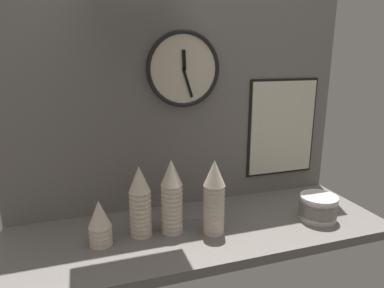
# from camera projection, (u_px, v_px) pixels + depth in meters

# --- Properties ---
(ground_plane) EXTENTS (1.60, 0.56, 0.04)m
(ground_plane) POSITION_uv_depth(u_px,v_px,m) (200.00, 231.00, 1.46)
(ground_plane) COLOR slate
(wall_tiled_back) EXTENTS (1.60, 0.03, 1.05)m
(wall_tiled_back) POSITION_uv_depth(u_px,v_px,m) (182.00, 96.00, 1.57)
(wall_tiled_back) COLOR slate
(wall_tiled_back) RESTS_ON ground_plane
(cup_stack_left) EXTENTS (0.09, 0.09, 0.18)m
(cup_stack_left) POSITION_uv_depth(u_px,v_px,m) (100.00, 223.00, 1.30)
(cup_stack_left) COLOR beige
(cup_stack_left) RESTS_ON ground_plane
(cup_stack_center_left) EXTENTS (0.09, 0.09, 0.29)m
(cup_stack_center_left) POSITION_uv_depth(u_px,v_px,m) (140.00, 201.00, 1.36)
(cup_stack_center_left) COLOR beige
(cup_stack_center_left) RESTS_ON ground_plane
(cup_stack_center) EXTENTS (0.09, 0.09, 0.31)m
(cup_stack_center) POSITION_uv_depth(u_px,v_px,m) (172.00, 196.00, 1.38)
(cup_stack_center) COLOR beige
(cup_stack_center) RESTS_ON ground_plane
(cup_stack_center_right) EXTENTS (0.09, 0.09, 0.31)m
(cup_stack_center_right) POSITION_uv_depth(u_px,v_px,m) (214.00, 197.00, 1.38)
(cup_stack_center_right) COLOR beige
(cup_stack_center_right) RESTS_ON ground_plane
(bowl_stack_far_right) EXTENTS (0.16, 0.16, 0.11)m
(bowl_stack_far_right) POSITION_uv_depth(u_px,v_px,m) (318.00, 207.00, 1.51)
(bowl_stack_far_right) COLOR beige
(bowl_stack_far_right) RESTS_ON ground_plane
(wall_clock) EXTENTS (0.34, 0.03, 0.34)m
(wall_clock) POSITION_uv_depth(u_px,v_px,m) (183.00, 69.00, 1.51)
(wall_clock) COLOR beige
(menu_board) EXTENTS (0.38, 0.01, 0.50)m
(menu_board) POSITION_uv_depth(u_px,v_px,m) (282.00, 128.00, 1.75)
(menu_board) COLOR black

